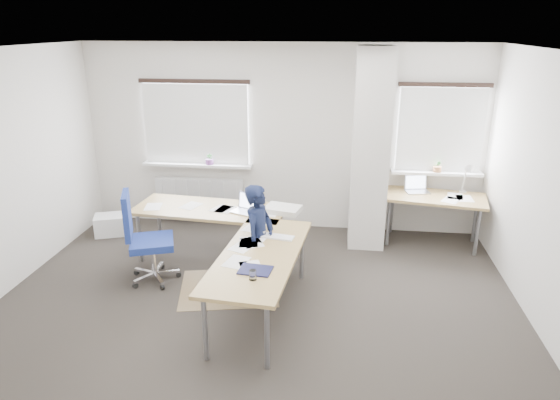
# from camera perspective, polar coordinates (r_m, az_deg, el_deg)

# --- Properties ---
(ground) EXTENTS (6.00, 6.00, 0.00)m
(ground) POSITION_cam_1_polar(r_m,az_deg,el_deg) (5.78, -2.89, -12.22)
(ground) COLOR #282420
(ground) RESTS_ON ground
(room_shell) EXTENTS (6.04, 5.04, 2.82)m
(room_shell) POSITION_cam_1_polar(r_m,az_deg,el_deg) (5.50, -0.50, 5.90)
(room_shell) COLOR beige
(room_shell) RESTS_ON ground
(floor_mat) EXTENTS (1.33, 1.20, 0.01)m
(floor_mat) POSITION_cam_1_polar(r_m,az_deg,el_deg) (6.20, -5.86, -9.95)
(floor_mat) COLOR olive
(floor_mat) RESTS_ON ground
(white_crate) EXTENTS (0.59, 0.50, 0.30)m
(white_crate) POSITION_cam_1_polar(r_m,az_deg,el_deg) (8.03, -18.62, -2.67)
(white_crate) COLOR white
(white_crate) RESTS_ON ground
(desk_main) EXTENTS (2.41, 2.81, 0.96)m
(desk_main) POSITION_cam_1_polar(r_m,az_deg,el_deg) (6.01, -5.00, -3.55)
(desk_main) COLOR olive
(desk_main) RESTS_ON ground
(desk_side) EXTENTS (1.50, 0.93, 1.22)m
(desk_side) POSITION_cam_1_polar(r_m,az_deg,el_deg) (7.44, 17.32, 0.14)
(desk_side) COLOR olive
(desk_side) RESTS_ON ground
(task_chair) EXTENTS (0.68, 0.66, 1.17)m
(task_chair) POSITION_cam_1_polar(r_m,az_deg,el_deg) (6.40, -14.69, -6.29)
(task_chair) COLOR navy
(task_chair) RESTS_ON ground
(person) EXTENTS (0.45, 0.56, 1.33)m
(person) POSITION_cam_1_polar(r_m,az_deg,el_deg) (5.83, -2.40, -4.55)
(person) COLOR black
(person) RESTS_ON ground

